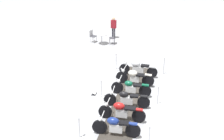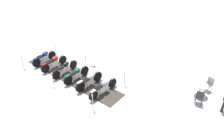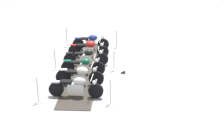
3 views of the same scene
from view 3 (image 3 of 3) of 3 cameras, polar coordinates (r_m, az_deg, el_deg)
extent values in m
plane|color=#A8AAB2|center=(16.64, -4.61, 0.01)|extent=(80.00, 80.00, 0.00)
cube|color=#38332D|center=(16.63, -4.61, 0.06)|extent=(8.04, 3.35, 0.03)
cylinder|color=black|center=(13.79, -2.74, -3.53)|extent=(0.25, 0.63, 0.61)
cylinder|color=black|center=(14.10, -9.36, -3.20)|extent=(0.25, 0.63, 0.61)
cube|color=silver|center=(13.89, -6.10, -3.11)|extent=(0.36, 0.68, 0.42)
ellipsoid|color=#B7BAC1|center=(13.71, -5.49, -1.87)|extent=(0.41, 0.57, 0.31)
cube|color=black|center=(13.85, -7.73, -1.94)|extent=(0.37, 0.51, 0.08)
cube|color=#B7BAC1|center=(13.96, -9.45, -1.96)|extent=(0.22, 0.36, 0.06)
cylinder|color=silver|center=(13.69, -3.07, -2.54)|extent=(0.13, 0.29, 0.52)
cylinder|color=silver|center=(13.56, -3.41, -1.31)|extent=(0.71, 0.18, 0.04)
sphere|color=silver|center=(13.63, -2.97, -2.09)|extent=(0.18, 0.18, 0.18)
cylinder|color=black|center=(14.82, -2.67, -1.43)|extent=(0.25, 0.68, 0.67)
cylinder|color=black|center=(15.09, -8.19, -1.19)|extent=(0.25, 0.68, 0.67)
cube|color=silver|center=(14.92, -5.46, -1.23)|extent=(0.31, 0.53, 0.34)
ellipsoid|color=silver|center=(14.77, -5.03, -0.12)|extent=(0.44, 0.57, 0.35)
cube|color=black|center=(14.89, -6.82, -0.23)|extent=(0.41, 0.56, 0.08)
cube|color=silver|center=(14.94, -8.27, 0.08)|extent=(0.21, 0.39, 0.06)
cylinder|color=silver|center=(14.71, -3.00, -0.42)|extent=(0.13, 0.31, 0.57)
cylinder|color=silver|center=(14.59, -3.35, 0.83)|extent=(0.74, 0.18, 0.04)
sphere|color=silver|center=(14.65, -2.95, 0.09)|extent=(0.18, 0.18, 0.18)
cylinder|color=black|center=(15.89, -2.30, 0.28)|extent=(0.28, 0.64, 0.63)
cylinder|color=black|center=(16.10, -7.46, 0.40)|extent=(0.28, 0.64, 0.63)
cube|color=silver|center=(15.97, -4.90, 0.45)|extent=(0.36, 0.58, 0.35)
ellipsoid|color=#0F5138|center=(15.84, -4.46, 1.42)|extent=(0.38, 0.48, 0.28)
cube|color=black|center=(15.92, -6.16, 1.32)|extent=(0.35, 0.50, 0.08)
cube|color=#0F5138|center=(15.97, -7.53, 1.54)|extent=(0.24, 0.37, 0.06)
cylinder|color=silver|center=(15.80, -2.62, 1.18)|extent=(0.14, 0.32, 0.54)
cylinder|color=silver|center=(15.69, -2.94, 2.30)|extent=(0.61, 0.18, 0.04)
sphere|color=silver|center=(15.75, -2.57, 1.62)|extent=(0.18, 0.18, 0.18)
cylinder|color=black|center=(17.02, -1.67, 1.84)|extent=(0.32, 0.62, 0.61)
cylinder|color=black|center=(17.10, -7.14, 1.76)|extent=(0.32, 0.62, 0.61)
cube|color=silver|center=(17.02, -4.42, 1.96)|extent=(0.42, 0.63, 0.37)
ellipsoid|color=black|center=(16.90, -3.95, 2.94)|extent=(0.42, 0.53, 0.29)
cube|color=black|center=(16.95, -5.62, 2.77)|extent=(0.38, 0.47, 0.08)
cube|color=black|center=(16.98, -7.20, 2.81)|extent=(0.26, 0.37, 0.06)
cylinder|color=silver|center=(16.93, -1.96, 2.65)|extent=(0.17, 0.31, 0.52)
cylinder|color=silver|center=(16.82, -2.25, 3.66)|extent=(0.66, 0.26, 0.04)
sphere|color=silver|center=(16.88, -1.90, 3.03)|extent=(0.18, 0.18, 0.18)
cylinder|color=black|center=(18.03, -1.55, 3.12)|extent=(0.27, 0.63, 0.62)
cylinder|color=black|center=(18.20, -6.39, 3.17)|extent=(0.27, 0.63, 0.62)
cube|color=silver|center=(18.08, -3.99, 3.32)|extent=(0.34, 0.57, 0.40)
ellipsoid|color=#AD1919|center=(17.95, -3.60, 4.34)|extent=(0.45, 0.58, 0.33)
cube|color=black|center=(18.03, -5.18, 4.20)|extent=(0.42, 0.58, 0.08)
cube|color=#AD1919|center=(18.08, -6.44, 4.19)|extent=(0.23, 0.37, 0.06)
cylinder|color=silver|center=(17.95, -1.80, 3.92)|extent=(0.14, 0.29, 0.53)
cylinder|color=silver|center=(17.85, -2.05, 4.91)|extent=(0.59, 0.19, 0.04)
sphere|color=silver|center=(17.91, -1.72, 4.30)|extent=(0.18, 0.18, 0.18)
cylinder|color=black|center=(19.14, -1.49, 4.35)|extent=(0.30, 0.64, 0.64)
cylinder|color=black|center=(19.23, -5.71, 4.33)|extent=(0.30, 0.64, 0.64)
cube|color=silver|center=(19.15, -3.61, 4.49)|extent=(0.36, 0.57, 0.39)
ellipsoid|color=navy|center=(19.04, -3.23, 5.44)|extent=(0.45, 0.58, 0.31)
cube|color=black|center=(19.09, -4.65, 5.29)|extent=(0.40, 0.50, 0.08)
cube|color=navy|center=(19.12, -5.75, 5.32)|extent=(0.24, 0.38, 0.06)
cylinder|color=silver|center=(19.06, -1.70, 5.12)|extent=(0.14, 0.27, 0.55)
cylinder|color=silver|center=(18.96, -1.91, 6.07)|extent=(0.63, 0.23, 0.04)
sphere|color=silver|center=(19.01, -1.60, 5.50)|extent=(0.18, 0.18, 0.18)
cylinder|color=silver|center=(13.92, -12.21, -5.31)|extent=(0.33, 0.33, 0.03)
cylinder|color=silver|center=(13.69, -12.39, -3.41)|extent=(0.05, 0.05, 1.00)
sphere|color=silver|center=(13.46, -12.58, -1.37)|extent=(0.09, 0.09, 0.09)
cylinder|color=silver|center=(19.66, 0.75, 3.84)|extent=(0.31, 0.31, 0.03)
cylinder|color=silver|center=(19.51, 0.76, 5.14)|extent=(0.05, 0.05, 0.92)
sphere|color=silver|center=(19.36, 0.77, 6.54)|extent=(0.09, 0.09, 0.09)
cylinder|color=silver|center=(13.49, -0.27, -5.71)|extent=(0.33, 0.33, 0.03)
cylinder|color=silver|center=(13.25, -0.27, -3.80)|extent=(0.05, 0.05, 0.98)
sphere|color=silver|center=(13.02, -0.28, -1.74)|extent=(0.09, 0.09, 0.09)
cylinder|color=silver|center=(16.52, 0.34, -0.05)|extent=(0.30, 0.30, 0.03)
cylinder|color=silver|center=(16.34, 0.34, 1.48)|extent=(0.05, 0.05, 0.92)
sphere|color=silver|center=(16.16, 0.34, 3.11)|extent=(0.09, 0.09, 0.09)
cylinder|color=silver|center=(19.96, -7.54, 3.93)|extent=(0.34, 0.34, 0.03)
cylinder|color=silver|center=(19.79, -7.62, 5.36)|extent=(0.05, 0.05, 1.02)
sphere|color=silver|center=(19.63, -7.70, 6.87)|extent=(0.09, 0.09, 0.09)
cylinder|color=silver|center=(16.87, -9.45, 0.14)|extent=(0.34, 0.34, 0.03)
cylinder|color=silver|center=(16.69, -9.56, 1.65)|extent=(0.05, 0.05, 0.94)
sphere|color=silver|center=(16.52, -9.68, 3.28)|extent=(0.09, 0.09, 0.09)
cube|color=#333338|center=(16.31, 1.90, -0.38)|extent=(0.40, 0.28, 0.02)
cube|color=white|center=(16.26, 1.91, 0.00)|extent=(0.37, 0.30, 0.12)
camera|label=1|loc=(28.49, -6.71, 26.21)|focal=48.84mm
camera|label=2|loc=(11.08, -60.57, 19.74)|focal=33.54mm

